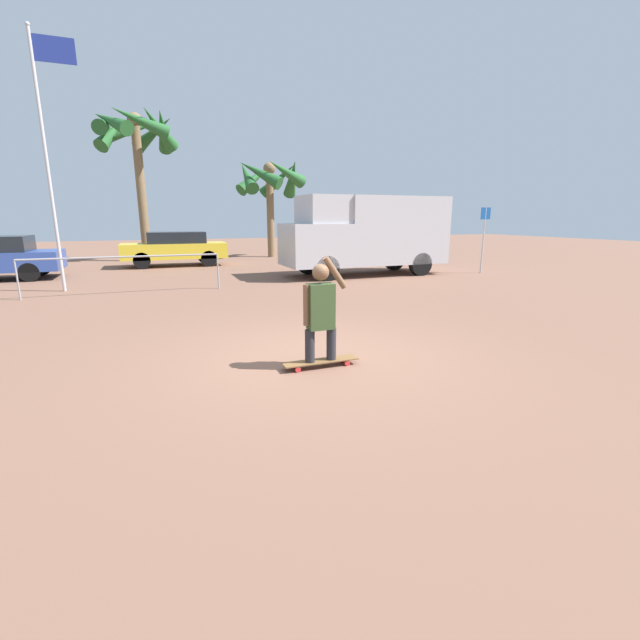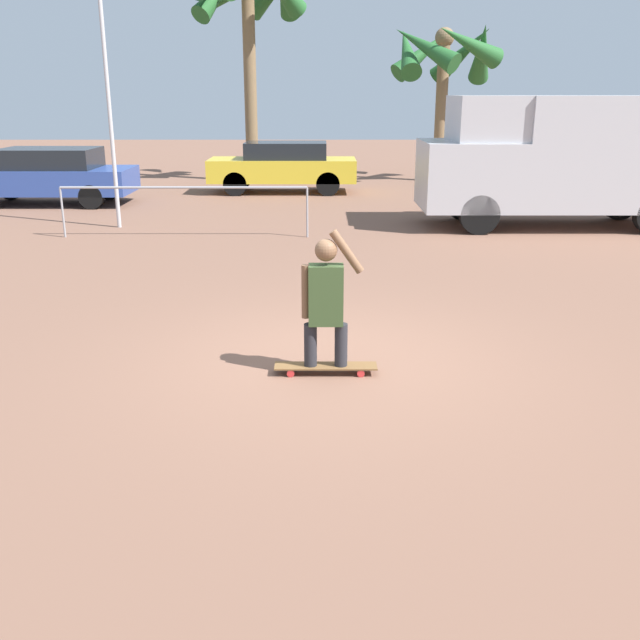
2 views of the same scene
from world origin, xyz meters
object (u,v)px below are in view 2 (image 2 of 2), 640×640
(parked_car_yellow, at_px, (285,166))
(flagpole, at_px, (110,35))
(person_skateboarder, at_px, (327,297))
(palm_tree_near_van, at_px, (446,55))
(parked_car_blue, at_px, (50,175))
(skateboard, at_px, (327,367))
(camper_van, at_px, (566,156))

(parked_car_yellow, xyz_separation_m, flagpole, (-3.38, -5.95, 3.29))
(person_skateboarder, xyz_separation_m, palm_tree_near_van, (4.05, 17.80, 3.24))
(flagpole, bearing_deg, parked_car_blue, 129.71)
(parked_car_yellow, bearing_deg, flagpole, -119.58)
(skateboard, bearing_deg, parked_car_blue, 121.05)
(person_skateboarder, bearing_deg, palm_tree_near_van, 77.19)
(skateboard, distance_m, parked_car_blue, 14.52)
(parked_car_yellow, height_order, palm_tree_near_van, palm_tree_near_van)
(parked_car_blue, bearing_deg, skateboard, -58.95)
(camper_van, height_order, parked_car_blue, camper_van)
(parked_car_yellow, xyz_separation_m, parked_car_blue, (-6.30, -2.44, -0.01))
(person_skateboarder, xyz_separation_m, parked_car_yellow, (-1.18, 14.86, -0.07))
(skateboard, xyz_separation_m, flagpole, (-4.56, 8.91, 4.02))
(flagpole, bearing_deg, camper_van, 0.70)
(palm_tree_near_van, height_order, flagpole, flagpole)
(camper_van, bearing_deg, parked_car_blue, 165.24)
(parked_car_blue, xyz_separation_m, flagpole, (2.92, -3.52, 3.31))
(person_skateboarder, height_order, parked_car_blue, person_skateboarder)
(camper_van, relative_size, parked_car_yellow, 1.37)
(parked_car_yellow, bearing_deg, parked_car_blue, -158.85)
(parked_car_yellow, height_order, parked_car_blue, same)
(palm_tree_near_van, relative_size, flagpole, 0.74)
(parked_car_blue, height_order, palm_tree_near_van, palm_tree_near_van)
(parked_car_yellow, relative_size, parked_car_blue, 0.97)
(parked_car_blue, height_order, flagpole, flagpole)
(person_skateboarder, bearing_deg, skateboard, 0.00)
(parked_car_yellow, bearing_deg, palm_tree_near_van, 29.35)
(flagpole, bearing_deg, parked_car_yellow, 60.42)
(parked_car_yellow, height_order, flagpole, flagpole)
(parked_car_yellow, distance_m, flagpole, 7.60)
(parked_car_blue, xyz_separation_m, palm_tree_near_van, (11.53, 5.38, 3.32))
(parked_car_yellow, xyz_separation_m, palm_tree_near_van, (5.23, 2.94, 3.30))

